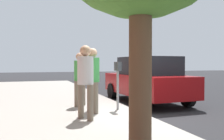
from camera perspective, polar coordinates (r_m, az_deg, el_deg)
name	(u,v)px	position (r m, az deg, el deg)	size (l,w,h in m)	color
ground_plane	(145,120)	(6.78, 7.79, -11.37)	(80.00, 80.00, 0.00)	#232326
sidewalk_slab	(28,126)	(6.08, -19.03, -12.21)	(28.00, 6.00, 0.15)	gray
parking_meter	(118,75)	(7.25, 1.36, -1.22)	(0.36, 0.12, 1.41)	gray
pedestrian_at_meter	(92,74)	(6.82, -4.57, -1.02)	(0.53, 0.39, 1.79)	#726656
pedestrian_bystander	(85,76)	(5.97, -6.21, -1.30)	(0.51, 0.39, 1.80)	#726656
parking_officer	(80,75)	(7.89, -7.48, -1.13)	(0.42, 0.41, 1.71)	#726656
parked_sedan_near	(147,80)	(9.57, 8.05, -2.22)	(4.45, 2.06, 1.77)	maroon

